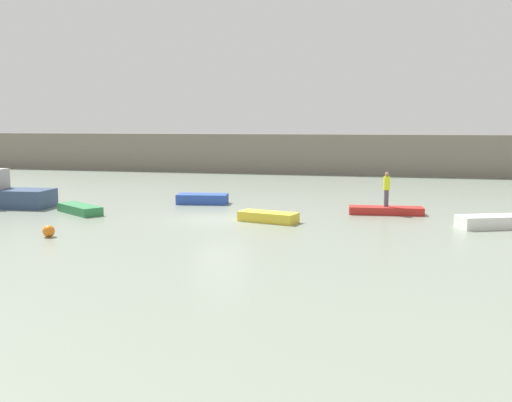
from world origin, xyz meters
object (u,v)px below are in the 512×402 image
at_px(rowboat_yellow, 268,217).
at_px(rowboat_white, 494,222).
at_px(rowboat_red, 386,210).
at_px(person_hiviz_shirt, 387,188).
at_px(rowboat_blue, 202,199).
at_px(mooring_buoy, 49,231).
at_px(rowboat_green, 80,209).

xyz_separation_m(rowboat_yellow, rowboat_white, (9.70, 0.81, 0.04)).
relative_size(rowboat_red, person_hiviz_shirt, 2.10).
bearing_deg(rowboat_blue, mooring_buoy, -113.07).
relative_size(rowboat_green, mooring_buoy, 6.46).
height_order(rowboat_blue, rowboat_red, rowboat_blue).
relative_size(rowboat_white, mooring_buoy, 6.55).
bearing_deg(rowboat_yellow, rowboat_red, 48.58).
relative_size(rowboat_green, rowboat_blue, 1.10).
distance_m(rowboat_red, rowboat_white, 5.28).
bearing_deg(rowboat_blue, person_hiviz_shirt, -16.64).
distance_m(person_hiviz_shirt, mooring_buoy, 15.64).
height_order(rowboat_green, rowboat_yellow, rowboat_yellow).
bearing_deg(rowboat_white, rowboat_green, 159.11).
bearing_deg(rowboat_white, person_hiviz_shirt, 126.71).
bearing_deg(rowboat_green, rowboat_blue, 78.64).
relative_size(rowboat_red, mooring_buoy, 7.58).
distance_m(rowboat_yellow, rowboat_white, 9.73).
bearing_deg(rowboat_white, rowboat_yellow, 162.17).
bearing_deg(rowboat_blue, rowboat_yellow, -54.03).
relative_size(rowboat_blue, rowboat_white, 0.90).
height_order(rowboat_green, rowboat_blue, rowboat_blue).
height_order(rowboat_red, rowboat_white, rowboat_white).
bearing_deg(person_hiviz_shirt, rowboat_green, -167.56).
distance_m(rowboat_green, mooring_buoy, 6.03).
bearing_deg(rowboat_yellow, rowboat_green, -166.97).
distance_m(rowboat_red, person_hiviz_shirt, 1.13).
bearing_deg(rowboat_red, person_hiviz_shirt, -95.86).
height_order(rowboat_white, person_hiviz_shirt, person_hiviz_shirt).
height_order(rowboat_green, person_hiviz_shirt, person_hiviz_shirt).
height_order(rowboat_red, mooring_buoy, mooring_buoy).
bearing_deg(person_hiviz_shirt, rowboat_yellow, -145.86).
height_order(rowboat_green, rowboat_white, rowboat_white).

